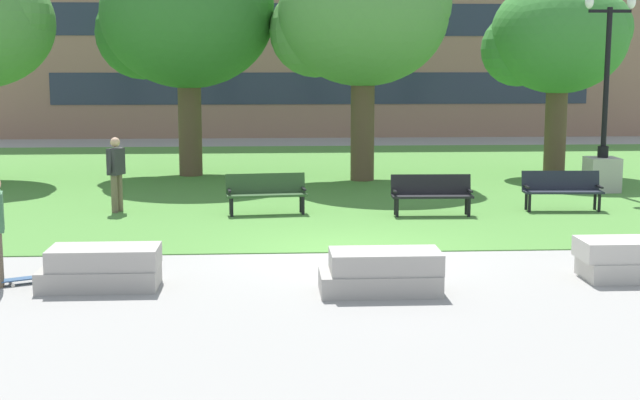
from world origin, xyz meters
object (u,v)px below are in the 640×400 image
park_bench_near_left (562,188)px  person_bystander_near_lawn (116,170)px  concrete_block_right (635,260)px  skateboard (26,278)px  park_bench_far_left (432,192)px  park_bench_near_right (266,191)px  concrete_block_center (102,268)px  lamp_post_center (603,152)px  concrete_block_left (382,272)px

park_bench_near_left → person_bystander_near_lawn: bearing=178.1°
concrete_block_right → skateboard: bearing=178.7°
skateboard → park_bench_far_left: 9.39m
concrete_block_right → park_bench_near_right: size_ratio=1.01×
concrete_block_center → lamp_post_center: (11.35, 9.35, 0.76)m
park_bench_far_left → lamp_post_center: 6.15m
lamp_post_center → person_bystander_near_lawn: lamp_post_center is taller
person_bystander_near_lawn → skateboard: bearing=-93.0°
concrete_block_left → park_bench_near_right: (-1.75, 6.93, 0.23)m
concrete_block_center → concrete_block_right: 8.42m
concrete_block_center → park_bench_far_left: size_ratio=1.00×
concrete_block_right → park_bench_far_left: park_bench_far_left is taller
concrete_block_left → concrete_block_right: same height
concrete_block_center → person_bystander_near_lawn: (-0.90, 6.85, 0.68)m
park_bench_near_left → lamp_post_center: lamp_post_center is taller
concrete_block_center → concrete_block_right: (8.42, 0.10, 0.00)m
concrete_block_left → concrete_block_right: size_ratio=0.97×
person_bystander_near_lawn → park_bench_near_left: bearing=-1.9°
skateboard → lamp_post_center: (12.60, 9.03, 0.98)m
lamp_post_center → person_bystander_near_lawn: 12.51m
park_bench_near_left → park_bench_near_right: size_ratio=0.99×
park_bench_far_left → skateboard: bearing=-142.5°
skateboard → lamp_post_center: size_ratio=0.19×
park_bench_near_right → park_bench_near_left: bearing=0.8°
skateboard → park_bench_near_left: 12.26m
park_bench_near_right → person_bystander_near_lawn: bearing=172.6°
concrete_block_left → park_bench_far_left: park_bench_far_left is taller
concrete_block_right → park_bench_far_left: (-2.21, 5.92, 0.23)m
park_bench_near_left → park_bench_near_right: bearing=-179.2°
concrete_block_right → park_bench_near_left: park_bench_near_left is taller
park_bench_far_left → lamp_post_center: (5.15, 3.33, 0.53)m
park_bench_near_right → lamp_post_center: bearing=18.4°
park_bench_near_left → park_bench_far_left: same height
concrete_block_center → concrete_block_left: size_ratio=1.00×
skateboard → park_bench_near_right: (3.75, 6.09, 0.45)m
concrete_block_left → park_bench_near_left: size_ratio=0.99×
skateboard → concrete_block_left: bearing=-8.7°
concrete_block_center → person_bystander_near_lawn: bearing=97.5°
park_bench_near_right → park_bench_far_left: same height
park_bench_near_right → person_bystander_near_lawn: (-3.41, 0.44, 0.44)m
park_bench_near_right → lamp_post_center: (8.85, 2.94, 0.53)m
concrete_block_center → park_bench_near_right: park_bench_near_right is taller
lamp_post_center → park_bench_far_left: bearing=-147.1°
skateboard → park_bench_far_left: size_ratio=0.55×
concrete_block_left → lamp_post_center: (7.09, 9.87, 0.76)m
skateboard → park_bench_far_left: (7.45, 5.70, 0.45)m
skateboard → person_bystander_near_lawn: (0.34, 6.53, 0.90)m
park_bench_near_left → concrete_block_left: bearing=-125.8°
park_bench_far_left → lamp_post_center: bearing=32.9°
skateboard → person_bystander_near_lawn: 6.60m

